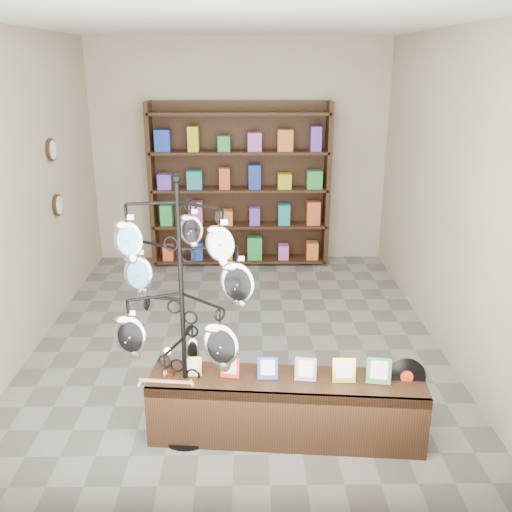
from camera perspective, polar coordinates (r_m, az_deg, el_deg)
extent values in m
plane|color=slate|center=(5.95, -1.82, -8.01)|extent=(5.00, 5.00, 0.00)
plane|color=#B4AB91|center=(7.89, -1.64, 10.24)|extent=(4.00, 0.00, 4.00)
plane|color=#B4AB91|center=(3.05, -2.87, -4.21)|extent=(4.00, 0.00, 4.00)
plane|color=#B4AB91|center=(5.83, -22.16, 5.72)|extent=(0.00, 5.00, 5.00)
plane|color=#B4AB91|center=(5.75, 18.48, 5.98)|extent=(0.00, 5.00, 5.00)
plane|color=white|center=(5.31, -2.18, 22.23)|extent=(5.00, 5.00, 0.00)
cylinder|color=black|center=(4.57, -6.82, -17.15)|extent=(0.48, 0.48, 0.03)
cylinder|color=black|center=(4.08, -7.35, -6.15)|extent=(0.04, 0.04, 1.95)
sphere|color=black|center=(3.77, -7.99, 7.69)|extent=(0.07, 0.07, 0.07)
ellipsoid|color=silver|center=(4.42, -6.33, -9.31)|extent=(0.11, 0.05, 0.20)
cube|color=tan|center=(4.03, -9.03, -12.26)|extent=(0.37, 0.06, 0.04)
cube|color=black|center=(4.40, 3.00, -14.93)|extent=(2.05, 0.59, 0.50)
cube|color=yellow|center=(4.29, -6.32, -10.91)|extent=(0.13, 0.06, 0.15)
cube|color=red|center=(4.25, -2.60, -11.05)|extent=(0.14, 0.06, 0.16)
cube|color=#263FA5|center=(4.22, 1.18, -11.15)|extent=(0.15, 0.06, 0.17)
cube|color=#E54C33|center=(4.22, 4.99, -11.20)|extent=(0.16, 0.07, 0.17)
cube|color=yellow|center=(4.23, 8.79, -11.20)|extent=(0.17, 0.07, 0.18)
cube|color=#337233|center=(4.26, 12.18, -11.15)|extent=(0.18, 0.07, 0.19)
cylinder|color=black|center=(4.36, 14.84, -11.59)|extent=(0.28, 0.09, 0.27)
cylinder|color=red|center=(4.36, 14.85, -11.61)|extent=(0.09, 0.03, 0.09)
cylinder|color=#4E2C16|center=(4.35, -8.72, -11.39)|extent=(0.09, 0.09, 0.04)
cylinder|color=#4E2C16|center=(4.31, -8.77, -10.44)|extent=(0.02, 0.02, 0.13)
sphere|color=#FFBF59|center=(4.27, -8.83, -9.37)|extent=(0.05, 0.05, 0.05)
cube|color=black|center=(7.90, -1.62, 7.31)|extent=(2.40, 0.04, 2.20)
cube|color=black|center=(7.85, -10.34, 6.94)|extent=(0.06, 0.36, 2.20)
cube|color=black|center=(7.82, 7.11, 7.05)|extent=(0.06, 0.36, 2.20)
cube|color=black|center=(8.03, -1.56, -0.28)|extent=(2.36, 0.36, 0.04)
cube|color=black|center=(7.88, -1.60, 3.15)|extent=(2.36, 0.36, 0.03)
cube|color=black|center=(7.76, -1.63, 6.71)|extent=(2.36, 0.36, 0.04)
cube|color=black|center=(7.67, -1.67, 10.36)|extent=(2.36, 0.36, 0.04)
cube|color=black|center=(7.61, -1.70, 14.09)|extent=(2.36, 0.36, 0.04)
cylinder|color=black|center=(6.51, -19.78, 9.96)|extent=(0.03, 0.24, 0.24)
cylinder|color=black|center=(6.62, -19.20, 4.83)|extent=(0.03, 0.24, 0.24)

